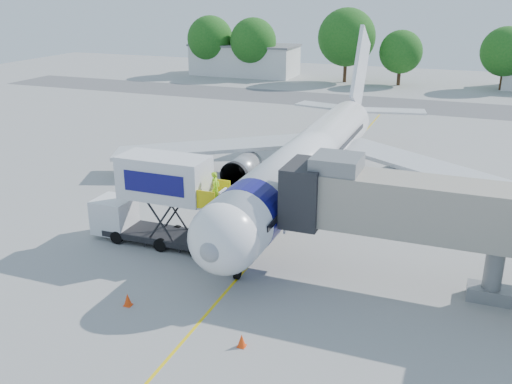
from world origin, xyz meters
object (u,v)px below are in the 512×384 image
(aircraft, at_px, (310,158))
(jet_bridge, at_px, (404,206))
(ground_tug, at_px, (248,342))
(catering_hiloader, at_px, (156,200))

(aircraft, distance_m, jet_bridge, 13.77)
(aircraft, distance_m, ground_tug, 20.19)
(ground_tug, bearing_deg, catering_hiloader, 124.22)
(jet_bridge, bearing_deg, aircraft, 125.70)
(aircraft, xyz_separation_m, catering_hiloader, (-6.26, -11.12, -0.19))
(aircraft, xyz_separation_m, jet_bridge, (7.99, -11.12, 1.39))
(catering_hiloader, distance_m, ground_tug, 12.94)
(aircraft, bearing_deg, ground_tug, -81.12)
(aircraft, relative_size, ground_tug, 9.03)
(aircraft, relative_size, catering_hiloader, 4.44)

